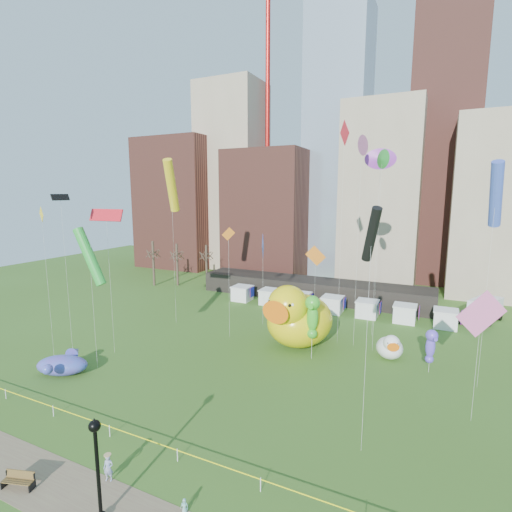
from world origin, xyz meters
The scene contains 32 objects.
ground centered at (0.00, 0.00, 0.00)m, with size 160.00×160.00×0.00m, color #395A1C.
skyline centered at (2.25, 61.06, 21.44)m, with size 101.00×23.00×68.00m.
crane_left centered at (-21.11, 64.00, 46.90)m, with size 23.00×1.00×76.00m.
pavilion centered at (-4.00, 42.00, 1.60)m, with size 38.00×6.00×3.20m, color black.
vendor_tents centered at (1.02, 36.00, 1.11)m, with size 33.24×2.80×2.40m.
bare_trees centered at (-30.17, 40.54, 4.01)m, with size 8.44×6.44×8.50m.
caution_tape centered at (0.00, 0.00, 0.68)m, with size 50.00×0.06×0.90m.
big_duck centered at (0.59, 21.58, 3.48)m, with size 8.69×10.52×7.58m.
small_duck centered at (10.60, 22.66, 1.33)m, with size 3.52×4.08×2.89m.
seahorse_green centered at (3.11, 19.02, 5.02)m, with size 1.77×2.10×6.95m.
seahorse_purple centered at (14.46, 20.96, 2.99)m, with size 1.51×1.68×4.41m.
whale_inflatable centered at (-17.66, 5.37, 0.98)m, with size 5.51×6.03×2.15m.
park_bench centered at (-7.15, -5.91, 0.53)m, with size 1.98×1.14×0.96m.
lamppost centered at (-0.89, -5.52, 3.66)m, with size 0.62×0.62×5.99m.
box_truck centered at (20.64, 40.79, 1.59)m, with size 5.43×7.70×3.09m.
woman centered at (-2.73, -3.20, 0.85)m, with size 0.61×0.40×1.66m, color white.
toddler centered at (2.88, -3.20, 0.45)m, with size 0.29×0.22×0.85m, color white.
kite_0 centered at (4.49, 24.79, 23.23)m, with size 1.56×2.37×25.23m.
kite_1 centered at (6.41, 24.59, 22.36)m, with size 0.61×2.15×23.48m.
kite_2 centered at (10.67, 6.30, 14.82)m, with size 1.55×2.17×16.65m.
kite_3 centered at (-15.70, 7.70, 11.36)m, with size 3.42×1.26×14.22m.
kite_4 centered at (-21.10, 6.95, 14.55)m, with size 1.42×0.66×16.09m.
kite_5 centered at (18.53, 19.74, 17.27)m, with size 1.51×3.43×20.10m.
kite_6 centered at (-0.73, 32.60, 8.78)m, with size 2.68×1.11×10.29m.
kite_7 centered at (7.79, 28.99, 21.27)m, with size 2.40×0.88×22.51m.
kite_8 centered at (-16.90, 11.15, 15.10)m, with size 4.15×0.78×15.77m.
kite_9 centered at (17.68, 13.54, 8.53)m, with size 3.40×1.37×10.40m.
kite_10 centered at (-18.34, 7.07, 16.77)m, with size 0.48×2.00×17.32m.
kite_11 centered at (8.62, 24.01, 20.81)m, with size 1.26×1.81×21.85m.
kite_12 centered at (-17.06, 22.38, 18.34)m, with size 2.60×4.16×21.76m.
kite_13 centered at (-6.04, 26.66, 10.48)m, with size 1.22×3.18×12.25m.
kite_14 centered at (-7.91, 20.95, 12.16)m, with size 1.30×0.97×13.46m.
Camera 1 is at (14.44, -18.28, 17.37)m, focal length 27.00 mm.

